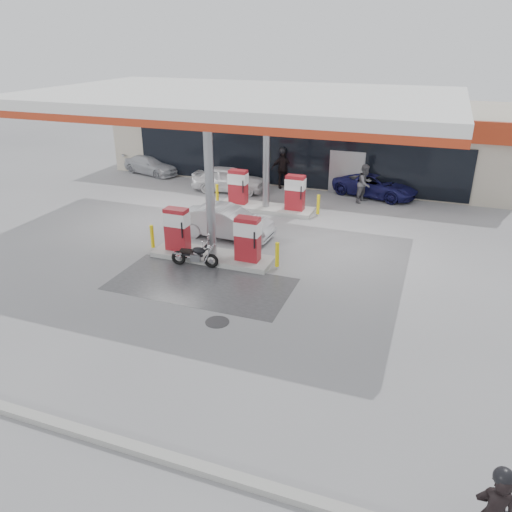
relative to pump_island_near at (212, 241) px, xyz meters
The scene contains 15 objects.
ground 2.12m from the pump_island_near, 90.00° to the right, with size 90.00×90.00×0.00m, color gray.
wet_patch 2.18m from the pump_island_near, 75.96° to the right, with size 6.00×3.00×0.00m, color #4C4C4F.
drain_cover 4.53m from the pump_island_near, 63.43° to the right, with size 0.70×0.70×0.01m, color #38383A.
kerb 9.02m from the pump_island_near, 90.00° to the right, with size 28.00×0.25×0.15m, color gray.
store_building 14.00m from the pump_island_near, 89.98° to the left, with size 22.00×8.22×4.00m.
canopy 5.46m from the pump_island_near, 90.00° to the left, with size 16.00×10.02×5.51m.
pump_island_near is the anchor object (origin of this frame).
pump_island_far 6.00m from the pump_island_near, 90.00° to the left, with size 5.14×1.30×1.78m.
parked_motorcycle 0.90m from the pump_island_near, 109.62° to the right, with size 1.75×0.67×0.90m.
sedan_white 8.67m from the pump_island_near, 108.99° to the left, with size 1.55×3.85×1.31m, color silver.
attendant 9.72m from the pump_island_near, 64.89° to the left, with size 0.91×0.71×1.88m, color #59595E.
hatchback_silver 2.23m from the pump_island_near, 99.95° to the left, with size 1.35×3.86×1.27m, color #ADB0B5.
parked_car_left 13.17m from the pump_island_near, 130.61° to the left, with size 1.50×3.69×1.07m, color #B4B7BD.
parked_car_right 10.97m from the pump_island_near, 65.77° to the left, with size 1.94×4.22×1.17m, color #181850.
biker_walking 9.81m from the pump_island_near, 92.40° to the left, with size 1.19×0.50×2.04m, color black.
Camera 1 is at (7.31, -13.17, 7.55)m, focal length 35.00 mm.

